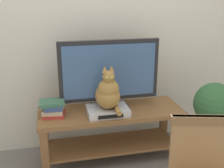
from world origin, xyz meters
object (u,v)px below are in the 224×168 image
at_px(cat, 108,93).
at_px(potted_plant, 214,110).
at_px(book_stack, 53,108).
at_px(tv_stand, 111,125).
at_px(tv, 109,73).
at_px(media_box, 107,111).

relative_size(cat, potted_plant, 0.52).
height_order(book_stack, potted_plant, potted_plant).
xyz_separation_m(tv_stand, potted_plant, (0.99, -0.22, 0.16)).
bearing_deg(tv, media_box, -110.01).
relative_size(tv, potted_plant, 1.20).
relative_size(tv, book_stack, 4.06).
relative_size(tv, cat, 2.31).
distance_m(tv, media_box, 0.36).
height_order(tv_stand, cat, cat).
height_order(tv, potted_plant, tv).
bearing_deg(tv, potted_plant, -16.16).
relative_size(media_box, cat, 0.93).
relative_size(media_box, potted_plant, 0.48).
xyz_separation_m(media_box, potted_plant, (1.04, -0.14, -0.03)).
distance_m(tv, potted_plant, 1.09).
bearing_deg(tv, cat, -107.79).
bearing_deg(potted_plant, media_box, 172.05).
bearing_deg(tv_stand, media_box, -124.89).
bearing_deg(book_stack, tv, 7.40).
height_order(tv, cat, tv).
height_order(media_box, book_stack, book_stack).
xyz_separation_m(cat, book_stack, (-0.50, 0.08, -0.14)).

